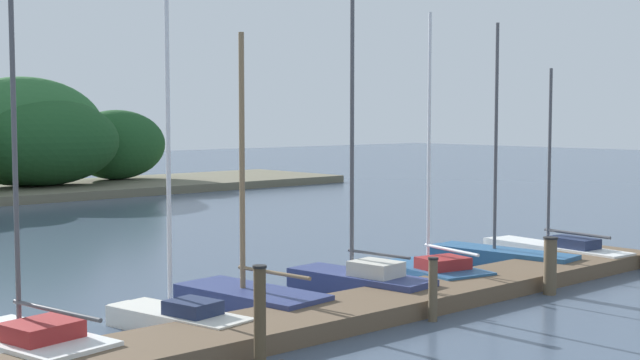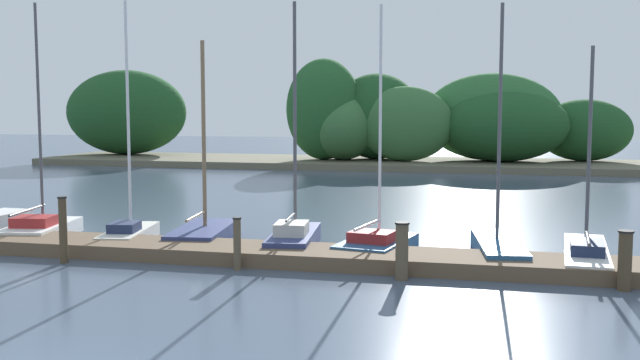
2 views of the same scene
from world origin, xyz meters
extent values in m
cube|color=brown|center=(0.00, 9.45, 0.17)|extent=(19.06, 1.80, 0.35)
cube|color=#66604C|center=(0.00, 38.32, 0.20)|extent=(45.61, 8.00, 0.40)
ellipsoid|color=#1E4C23|center=(11.47, 40.31, 2.29)|extent=(5.66, 3.69, 3.78)
ellipsoid|color=#1E4C23|center=(-18.98, 39.79, 3.34)|extent=(8.77, 5.42, 5.87)
ellipsoid|color=#1E4C23|center=(-1.21, 39.22, 3.12)|extent=(5.63, 5.25, 5.43)
ellipsoid|color=#1E4C23|center=(6.62, 38.84, 2.59)|extent=(7.80, 5.77, 4.38)
ellipsoid|color=#386B38|center=(0.79, 37.64, 2.68)|extent=(5.93, 3.03, 4.56)
ellipsoid|color=#235628|center=(-4.34, 37.91, 3.57)|extent=(4.72, 4.78, 6.34)
ellipsoid|color=#386B38|center=(-3.14, 38.19, 2.51)|extent=(4.46, 5.40, 4.22)
ellipsoid|color=#2D6633|center=(5.95, 39.41, 3.09)|extent=(8.41, 4.28, 5.39)
cube|color=white|center=(-8.28, 12.51, 0.25)|extent=(0.61, 0.73, 0.48)
cube|color=white|center=(-6.33, 10.88, 0.21)|extent=(1.91, 3.19, 0.42)
cube|color=white|center=(-6.58, 12.20, 0.19)|extent=(0.88, 0.87, 0.36)
cube|color=maroon|center=(-6.26, 10.51, 0.56)|extent=(1.18, 1.07, 0.27)
cylinder|color=#4C4C51|center=(-6.37, 11.10, 3.51)|extent=(0.08, 0.08, 6.19)
cylinder|color=#4C4C51|center=(-6.20, 10.15, 0.92)|extent=(0.47, 2.12, 0.07)
cube|color=silver|center=(-3.56, 10.84, 0.19)|extent=(1.46, 3.02, 0.38)
cube|color=silver|center=(-3.80, 12.12, 0.17)|extent=(0.65, 0.81, 0.32)
cube|color=#1E2847|center=(-3.49, 10.48, 0.51)|extent=(0.86, 0.99, 0.25)
cylinder|color=silver|center=(-3.60, 11.05, 3.48)|extent=(0.08, 0.08, 6.19)
cube|color=navy|center=(-1.57, 11.30, 0.22)|extent=(1.70, 3.36, 0.45)
cube|color=navy|center=(-1.75, 12.73, 0.20)|extent=(0.81, 0.89, 0.38)
cylinder|color=#7F6647|center=(-1.60, 11.54, 2.98)|extent=(0.11, 0.11, 5.07)
cylinder|color=#7F6647|center=(-1.49, 10.69, 0.85)|extent=(0.31, 1.88, 0.08)
cube|color=navy|center=(1.12, 10.94, 0.24)|extent=(1.46, 3.44, 0.48)
cube|color=navy|center=(0.93, 12.43, 0.22)|extent=(0.68, 0.90, 0.41)
cube|color=beige|center=(1.17, 10.52, 0.64)|extent=(0.91, 1.09, 0.31)
cylinder|color=#4C4C51|center=(1.09, 11.18, 3.45)|extent=(0.09, 0.09, 5.93)
cylinder|color=#4C4C51|center=(1.18, 10.46, 0.96)|extent=(0.26, 1.62, 0.06)
cube|color=#285684|center=(3.32, 10.77, 0.20)|extent=(1.88, 2.96, 0.40)
cube|color=#285684|center=(3.55, 11.99, 0.18)|extent=(0.88, 0.82, 0.34)
cube|color=maroon|center=(3.26, 10.44, 0.53)|extent=(1.18, 1.00, 0.26)
cylinder|color=silver|center=(3.36, 10.98, 3.32)|extent=(0.07, 0.07, 5.84)
cylinder|color=silver|center=(3.21, 10.17, 0.87)|extent=(0.41, 1.81, 0.07)
cube|color=#285684|center=(6.31, 10.98, 0.23)|extent=(1.45, 3.83, 0.46)
cube|color=#285684|center=(6.10, 12.65, 0.21)|extent=(0.66, 0.99, 0.39)
cylinder|color=#4C4C51|center=(6.27, 11.26, 3.34)|extent=(0.09, 0.09, 5.76)
cube|color=white|center=(8.32, 10.71, 0.20)|extent=(1.31, 4.23, 0.40)
cube|color=white|center=(8.47, 12.58, 0.18)|extent=(0.62, 1.08, 0.34)
cube|color=#1E2847|center=(8.27, 10.19, 0.53)|extent=(0.83, 1.31, 0.26)
cylinder|color=#4C4C51|center=(8.34, 11.02, 2.77)|extent=(0.09, 0.09, 4.74)
cylinder|color=#4C4C51|center=(8.27, 10.10, 0.78)|extent=(0.25, 2.05, 0.08)
cylinder|color=#4C3D28|center=(-3.82, 8.13, 0.78)|extent=(0.19, 0.19, 1.56)
cylinder|color=black|center=(-3.82, 8.13, 1.58)|extent=(0.22, 0.22, 0.04)
cylinder|color=brown|center=(0.49, 8.36, 0.59)|extent=(0.17, 0.17, 1.18)
cylinder|color=black|center=(0.49, 8.36, 1.20)|extent=(0.20, 0.20, 0.04)
cylinder|color=brown|center=(4.27, 8.28, 0.61)|extent=(0.28, 0.28, 1.22)
cylinder|color=black|center=(4.27, 8.28, 1.24)|extent=(0.32, 0.32, 0.04)
cylinder|color=#4C3D28|center=(8.79, 8.36, 0.60)|extent=(0.27, 0.27, 1.20)
cylinder|color=black|center=(8.79, 8.36, 1.22)|extent=(0.31, 0.31, 0.04)
camera|label=1|loc=(-11.95, -2.30, 3.89)|focal=48.96mm
camera|label=2|loc=(6.17, -7.36, 3.73)|focal=41.40mm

